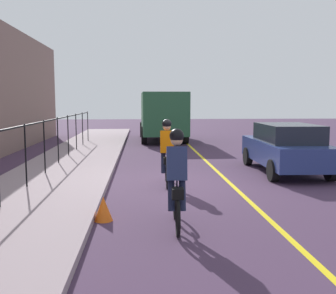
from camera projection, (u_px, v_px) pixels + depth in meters
ground_plane at (173, 183)px, 11.32m from camera, size 80.00×80.00×0.00m
lane_line_centre at (228, 182)px, 11.43m from camera, size 36.00×0.12×0.01m
sidewalk at (51, 182)px, 11.09m from camera, size 40.00×3.20×0.15m
iron_fence at (44, 133)px, 11.91m from camera, size 19.61×0.04×1.60m
cyclist_lead at (167, 153)px, 10.85m from camera, size 1.71×0.37×1.83m
cyclist_follow at (177, 180)px, 7.13m from camera, size 1.71×0.37×1.83m
patrol_sedan at (286, 147)px, 12.86m from camera, size 4.44×2.00×1.58m
box_truck_background at (162, 114)px, 23.22m from camera, size 6.75×2.64×2.78m
traffic_cone_near at (103, 209)px, 7.70m from camera, size 0.36×0.36×0.48m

